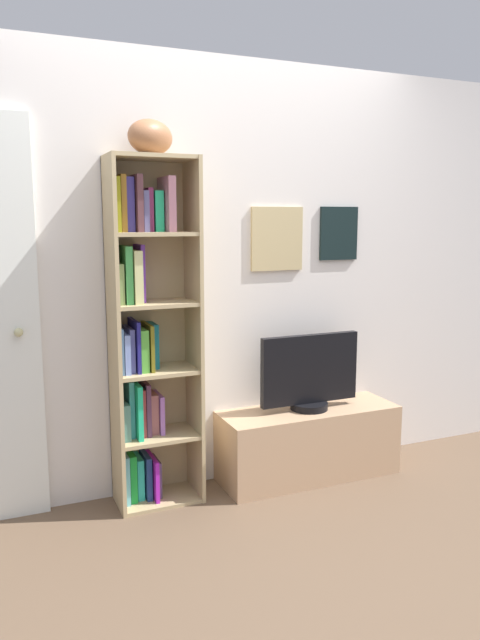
{
  "coord_description": "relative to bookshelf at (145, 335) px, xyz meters",
  "views": [
    {
      "loc": [
        -1.18,
        -2.09,
        1.52
      ],
      "look_at": [
        0.07,
        0.85,
        0.99
      ],
      "focal_mm": 34.13,
      "sensor_mm": 36.0,
      "label": 1
    }
  ],
  "objects": [
    {
      "name": "bookshelf",
      "position": [
        0.0,
        0.0,
        0.0
      ],
      "size": [
        0.45,
        0.28,
        1.83
      ],
      "color": "tan",
      "rests_on": "ground"
    },
    {
      "name": "football",
      "position": [
        0.05,
        -0.03,
        1.0
      ],
      "size": [
        0.32,
        0.29,
        0.17
      ],
      "primitive_type": "ellipsoid",
      "rotation": [
        0.0,
        0.0,
        0.58
      ],
      "color": "#905A39",
      "rests_on": "bookshelf"
    },
    {
      "name": "television",
      "position": [
        0.95,
        -0.08,
        -0.29
      ],
      "size": [
        0.61,
        0.22,
        0.44
      ],
      "color": "black",
      "rests_on": "tv_stand"
    },
    {
      "name": "back_wall",
      "position": [
        0.41,
        0.14,
        0.28
      ],
      "size": [
        4.8,
        0.08,
        2.39
      ],
      "color": "silver",
      "rests_on": "ground"
    },
    {
      "name": "ground",
      "position": [
        0.41,
        -0.99,
        -0.94
      ],
      "size": [
        5.2,
        5.2,
        0.04
      ],
      "primitive_type": "cube",
      "color": "brown"
    },
    {
      "name": "tv_stand",
      "position": [
        0.95,
        -0.08,
        -0.71
      ],
      "size": [
        1.07,
        0.36,
        0.42
      ],
      "color": "tan",
      "rests_on": "ground"
    }
  ]
}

